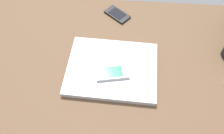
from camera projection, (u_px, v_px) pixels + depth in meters
desk_surface at (126, 78)px, 84.98cm from camera, size 120.00×80.00×3.00cm
laptop_closed at (112, 69)px, 84.30cm from camera, size 32.46×26.07×1.91cm
cell_phone_on_laptop at (112, 73)px, 81.47cm from camera, size 12.20×7.57×1.24cm
cell_phone_on_desk at (117, 14)px, 100.61cm from camera, size 11.66×10.98×1.04cm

